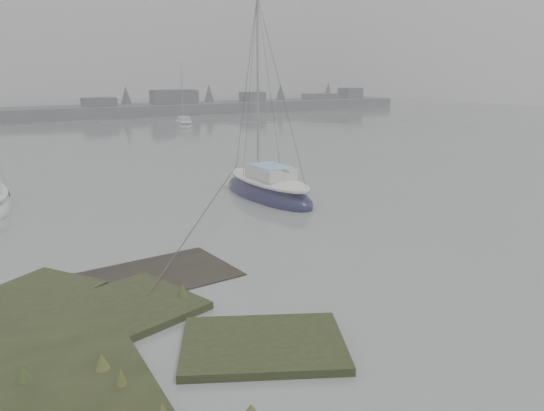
# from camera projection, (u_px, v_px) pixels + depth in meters

# --- Properties ---
(ground) EXTENTS (160.00, 160.00, 0.00)m
(ground) POSITION_uv_depth(u_px,v_px,m) (49.00, 157.00, 37.02)
(ground) COLOR slate
(ground) RESTS_ON ground
(far_shoreline) EXTENTS (60.00, 8.00, 4.15)m
(far_shoreline) POSITION_uv_depth(u_px,v_px,m) (218.00, 106.00, 76.50)
(far_shoreline) COLOR #4C4F51
(far_shoreline) RESTS_ON ground
(sailboat_main) EXTENTS (2.42, 7.03, 9.86)m
(sailboat_main) POSITION_uv_depth(u_px,v_px,m) (268.00, 190.00, 25.30)
(sailboat_main) COLOR #121137
(sailboat_main) RESTS_ON ground
(sailboat_far_b) EXTENTS (2.80, 5.37, 7.23)m
(sailboat_far_b) POSITION_uv_depth(u_px,v_px,m) (184.00, 125.00, 56.54)
(sailboat_far_b) COLOR #A0A6A8
(sailboat_far_b) RESTS_ON ground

